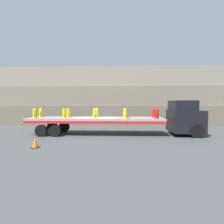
% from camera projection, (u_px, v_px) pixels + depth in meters
% --- Properties ---
extents(ground_plane, '(120.00, 120.00, 0.00)m').
position_uv_depth(ground_plane, '(96.00, 134.00, 14.56)').
color(ground_plane, '#3F4244').
extents(rock_cliff, '(60.00, 3.30, 6.86)m').
position_uv_depth(rock_cliff, '(104.00, 96.00, 21.44)').
color(rock_cliff, '#665B4C').
rests_on(rock_cliff, ground_plane).
extents(truck_cab, '(2.45, 2.64, 2.80)m').
position_uv_depth(truck_cab, '(186.00, 118.00, 14.16)').
color(truck_cab, black).
rests_on(truck_cab, ground_plane).
extents(flatbed_trailer, '(10.99, 2.57, 1.39)m').
position_uv_depth(flatbed_trailer, '(88.00, 120.00, 14.53)').
color(flatbed_trailer, gray).
rests_on(flatbed_trailer, ground_plane).
extents(fire_hydrant_yellow_near_0, '(0.37, 0.54, 0.77)m').
position_uv_depth(fire_hydrant_yellow_near_0, '(35.00, 113.00, 14.14)').
color(fire_hydrant_yellow_near_0, gold).
rests_on(fire_hydrant_yellow_near_0, flatbed_trailer).
extents(fire_hydrant_yellow_far_0, '(0.37, 0.54, 0.77)m').
position_uv_depth(fire_hydrant_yellow_far_0, '(41.00, 113.00, 15.23)').
color(fire_hydrant_yellow_far_0, gold).
rests_on(fire_hydrant_yellow_far_0, flatbed_trailer).
extents(fire_hydrant_yellow_near_1, '(0.37, 0.54, 0.77)m').
position_uv_depth(fire_hydrant_yellow_near_1, '(65.00, 114.00, 14.03)').
color(fire_hydrant_yellow_near_1, gold).
rests_on(fire_hydrant_yellow_near_1, flatbed_trailer).
extents(fire_hydrant_yellow_far_1, '(0.37, 0.54, 0.77)m').
position_uv_depth(fire_hydrant_yellow_far_1, '(68.00, 113.00, 15.12)').
color(fire_hydrant_yellow_far_1, gold).
rests_on(fire_hydrant_yellow_far_1, flatbed_trailer).
extents(fire_hydrant_yellow_near_2, '(0.37, 0.54, 0.77)m').
position_uv_depth(fire_hydrant_yellow_near_2, '(95.00, 114.00, 13.93)').
color(fire_hydrant_yellow_near_2, gold).
rests_on(fire_hydrant_yellow_near_2, flatbed_trailer).
extents(fire_hydrant_yellow_far_2, '(0.37, 0.54, 0.77)m').
position_uv_depth(fire_hydrant_yellow_far_2, '(97.00, 113.00, 15.01)').
color(fire_hydrant_yellow_far_2, gold).
rests_on(fire_hydrant_yellow_far_2, flatbed_trailer).
extents(fire_hydrant_yellow_near_3, '(0.37, 0.54, 0.77)m').
position_uv_depth(fire_hydrant_yellow_near_3, '(125.00, 114.00, 13.82)').
color(fire_hydrant_yellow_near_3, gold).
rests_on(fire_hydrant_yellow_near_3, flatbed_trailer).
extents(fire_hydrant_yellow_far_3, '(0.37, 0.54, 0.77)m').
position_uv_depth(fire_hydrant_yellow_far_3, '(125.00, 113.00, 14.90)').
color(fire_hydrant_yellow_far_3, gold).
rests_on(fire_hydrant_yellow_far_3, flatbed_trailer).
extents(fire_hydrant_red_near_4, '(0.37, 0.54, 0.77)m').
position_uv_depth(fire_hydrant_red_near_4, '(157.00, 114.00, 13.71)').
color(fire_hydrant_red_near_4, red).
rests_on(fire_hydrant_red_near_4, flatbed_trailer).
extents(fire_hydrant_red_far_4, '(0.37, 0.54, 0.77)m').
position_uv_depth(fire_hydrant_red_far_4, '(154.00, 113.00, 14.80)').
color(fire_hydrant_red_far_4, red).
rests_on(fire_hydrant_red_far_4, flatbed_trailer).
extents(cargo_strap_rear, '(0.05, 2.67, 0.01)m').
position_uv_depth(cargo_strap_rear, '(66.00, 108.00, 14.55)').
color(cargo_strap_rear, yellow).
rests_on(cargo_strap_rear, fire_hydrant_yellow_near_1).
extents(cargo_strap_middle, '(0.05, 2.67, 0.01)m').
position_uv_depth(cargo_strap_middle, '(125.00, 108.00, 14.34)').
color(cargo_strap_middle, yellow).
rests_on(cargo_strap_middle, fire_hydrant_yellow_near_3).
extents(traffic_cone, '(0.43, 0.43, 0.64)m').
position_uv_depth(traffic_cone, '(35.00, 142.00, 10.15)').
color(traffic_cone, black).
rests_on(traffic_cone, ground_plane).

